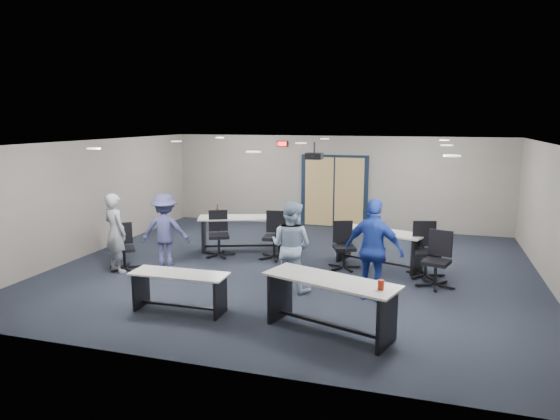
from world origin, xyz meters
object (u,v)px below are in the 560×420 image
(chair_back_a, at_px, (219,234))
(person_gray, at_px, (115,233))
(table_back_left, at_px, (241,227))
(chair_back_c, at_px, (344,246))
(chair_loose_right, at_px, (436,260))
(table_back_right, at_px, (379,242))
(person_back, at_px, (165,230))
(table_front_left, at_px, (179,285))
(chair_back_d, at_px, (426,250))
(person_lightblue, at_px, (291,246))
(chair_back_b, at_px, (274,236))
(person_navy, at_px, (374,250))
(chair_loose_left, at_px, (124,247))
(table_front_right, at_px, (331,296))

(chair_back_a, bearing_deg, person_gray, -158.44)
(table_back_left, distance_m, chair_back_c, 2.80)
(chair_back_a, relative_size, chair_back_c, 1.05)
(person_gray, bearing_deg, chair_loose_right, -147.82)
(table_back_right, bearing_deg, chair_loose_right, -22.90)
(chair_loose_right, xyz_separation_m, person_back, (-5.66, -0.24, 0.26))
(table_front_left, height_order, chair_back_d, chair_back_d)
(chair_back_d, relative_size, person_lightblue, 0.66)
(table_back_right, bearing_deg, chair_back_d, -7.27)
(chair_loose_right, bearing_deg, chair_back_b, -178.68)
(chair_back_d, xyz_separation_m, person_lightblue, (-2.42, -1.54, 0.29))
(person_navy, bearing_deg, chair_loose_right, -120.38)
(table_back_right, relative_size, chair_loose_left, 2.11)
(table_front_left, xyz_separation_m, chair_back_c, (2.23, 3.19, 0.05))
(chair_back_b, bearing_deg, person_lightblue, -70.86)
(chair_back_b, bearing_deg, table_front_right, -67.45)
(person_gray, relative_size, person_back, 1.05)
(chair_loose_left, bearing_deg, chair_back_d, -25.46)
(table_front_left, distance_m, person_back, 2.79)
(chair_loose_left, xyz_separation_m, chair_loose_right, (6.38, 0.74, 0.05))
(chair_back_b, relative_size, person_lightblue, 0.64)
(chair_back_d, xyz_separation_m, chair_loose_right, (0.19, -0.58, -0.02))
(table_back_right, height_order, person_back, person_back)
(table_front_right, relative_size, table_back_right, 1.05)
(table_front_right, bearing_deg, chair_loose_left, 177.00)
(chair_back_c, xyz_separation_m, chair_loose_right, (1.88, -0.67, 0.03))
(chair_back_c, height_order, chair_back_d, chair_back_d)
(table_back_right, xyz_separation_m, chair_back_a, (-3.68, -0.28, -0.01))
(table_back_left, bearing_deg, chair_loose_right, -37.76)
(chair_back_d, xyz_separation_m, person_back, (-5.47, -0.82, 0.24))
(person_back, bearing_deg, table_front_left, 108.35)
(chair_loose_right, bearing_deg, person_back, -160.84)
(table_back_right, xyz_separation_m, person_navy, (0.12, -2.13, 0.37))
(chair_loose_left, distance_m, person_lightblue, 3.80)
(chair_loose_left, height_order, person_back, person_back)
(person_back, bearing_deg, person_navy, 154.12)
(table_front_right, bearing_deg, person_navy, 92.02)
(table_front_right, distance_m, chair_back_a, 4.79)
(chair_loose_right, height_order, person_navy, person_navy)
(chair_back_a, distance_m, person_gray, 2.36)
(chair_back_b, bearing_deg, table_back_right, -4.24)
(chair_back_c, relative_size, chair_loose_right, 0.94)
(chair_back_a, bearing_deg, table_back_right, -21.82)
(chair_back_c, bearing_deg, person_gray, 178.61)
(table_back_right, bearing_deg, table_back_left, -166.74)
(person_gray, distance_m, person_lightblue, 3.83)
(chair_loose_right, distance_m, person_back, 5.67)
(chair_back_d, bearing_deg, table_back_left, 154.12)
(table_back_left, height_order, chair_back_d, table_back_left)
(person_navy, bearing_deg, person_back, 5.44)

